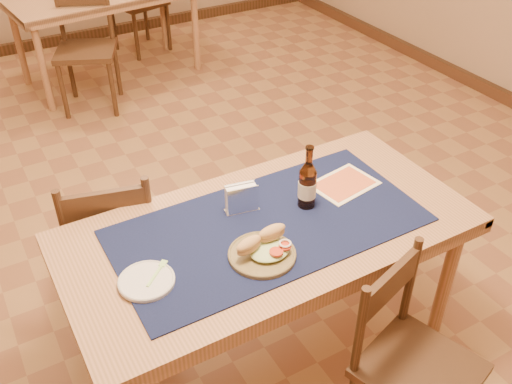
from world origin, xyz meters
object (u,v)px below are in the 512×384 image
back_table (104,1)px  chair_main_near (411,361)px  sandwich_plate (264,250)px  beer_bottle (307,184)px  main_table (268,242)px  napkin_holder (242,199)px  chair_main_far (114,242)px

back_table → chair_main_near: bearing=-91.6°
sandwich_plate → beer_bottle: size_ratio=0.90×
chair_main_near → sandwich_plate: sandwich_plate is taller
main_table → beer_bottle: 0.28m
main_table → beer_bottle: beer_bottle is taller
back_table → sandwich_plate: bearing=-97.8°
beer_bottle → napkin_holder: 0.27m
back_table → chair_main_near: size_ratio=1.90×
main_table → napkin_holder: size_ratio=11.21×
beer_bottle → chair_main_near: bearing=-84.7°
chair_main_near → beer_bottle: (-0.06, 0.63, 0.42)m
chair_main_far → beer_bottle: (0.68, -0.53, 0.41)m
main_table → chair_main_near: bearing=-66.7°
back_table → chair_main_far: 2.85m
beer_bottle → chair_main_far: bearing=142.0°
beer_bottle → napkin_holder: beer_bottle is taller
napkin_holder → sandwich_plate: bearing=-102.3°
back_table → napkin_holder: size_ratio=11.15×
main_table → chair_main_far: (-0.48, 0.56, -0.22)m
chair_main_near → sandwich_plate: bearing=128.5°
beer_bottle → napkin_holder: (-0.24, 0.10, -0.05)m
chair_main_far → sandwich_plate: size_ratio=3.49×
back_table → main_table: bearing=-96.3°
napkin_holder → main_table: bearing=-71.1°
sandwich_plate → beer_bottle: bearing=30.1°
back_table → napkin_holder: (-0.41, -3.14, 0.14)m
chair_main_far → napkin_holder: napkin_holder is taller
main_table → back_table: (0.36, 3.27, 0.00)m
chair_main_far → beer_bottle: size_ratio=3.15×
sandwich_plate → chair_main_near: bearing=-51.5°
back_table → beer_bottle: size_ratio=5.79×
chair_main_near → beer_bottle: 0.76m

